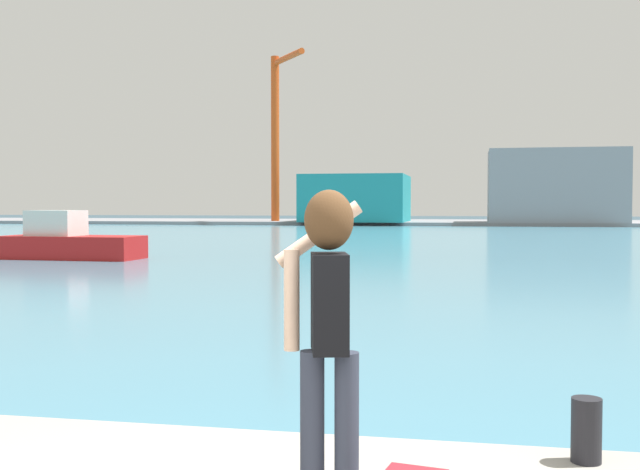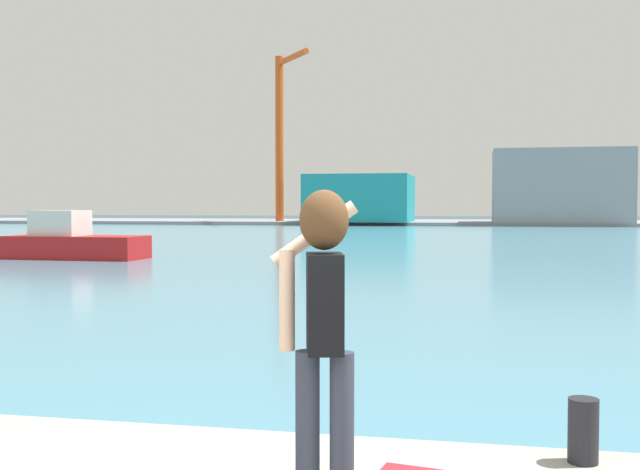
% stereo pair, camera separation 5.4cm
% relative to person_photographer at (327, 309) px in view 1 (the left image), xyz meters
% --- Properties ---
extents(ground_plane, '(220.00, 220.00, 0.00)m').
position_rel_person_photographer_xyz_m(ground_plane, '(-0.20, 49.12, -1.76)').
color(ground_plane, '#334751').
extents(harbor_water, '(140.00, 100.00, 0.02)m').
position_rel_person_photographer_xyz_m(harbor_water, '(-0.20, 51.12, -1.75)').
color(harbor_water, teal).
rests_on(harbor_water, ground_plane).
extents(far_shore_dock, '(140.00, 20.00, 0.39)m').
position_rel_person_photographer_xyz_m(far_shore_dock, '(-0.20, 91.12, -1.56)').
color(far_shore_dock, gray).
rests_on(far_shore_dock, ground_plane).
extents(person_photographer, '(0.54, 0.54, 1.74)m').
position_rel_person_photographer_xyz_m(person_photographer, '(0.00, 0.00, 0.00)').
color(person_photographer, '#2D3342').
rests_on(person_photographer, quay_promenade).
extents(harbor_bollard, '(0.19, 0.19, 0.42)m').
position_rel_person_photographer_xyz_m(harbor_bollard, '(1.54, 0.85, -0.86)').
color(harbor_bollard, black).
rests_on(harbor_bollard, quay_promenade).
extents(boat_moored, '(6.05, 2.43, 2.09)m').
position_rel_person_photographer_xyz_m(boat_moored, '(-16.22, 25.99, -1.00)').
color(boat_moored, '#B21919').
rests_on(boat_moored, harbor_water).
extents(warehouse_left, '(11.95, 11.74, 5.45)m').
position_rel_person_photographer_xyz_m(warehouse_left, '(-12.39, 85.42, 1.36)').
color(warehouse_left, teal).
rests_on(warehouse_left, far_shore_dock).
extents(warehouse_right, '(14.78, 8.19, 8.15)m').
position_rel_person_photographer_xyz_m(warehouse_right, '(10.26, 85.27, 2.71)').
color(warehouse_right, gray).
rests_on(warehouse_right, far_shore_dock).
extents(port_crane, '(5.55, 7.21, 19.91)m').
position_rel_person_photographer_xyz_m(port_crane, '(-22.05, 85.37, 10.11)').
color(port_crane, '#D84C19').
rests_on(port_crane, far_shore_dock).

